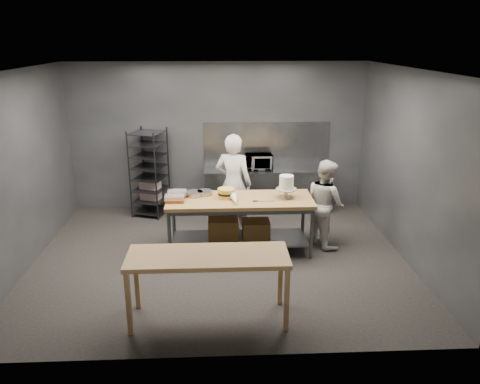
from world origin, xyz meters
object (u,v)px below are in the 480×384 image
at_px(work_table, 239,218).
at_px(chef_right, 325,203).
at_px(chef_behind, 233,184).
at_px(frosted_cake_stand, 286,184).
at_px(layer_cake, 226,193).
at_px(microwave, 259,162).
at_px(speed_rack, 150,173).
at_px(near_counter, 208,261).

height_order(work_table, chef_right, chef_right).
xyz_separation_m(chef_behind, frosted_cake_stand, (0.84, -0.81, 0.23)).
bearing_deg(chef_behind, layer_cake, 98.23).
bearing_deg(chef_right, microwave, 7.93).
relative_size(chef_behind, microwave, 3.40).
xyz_separation_m(speed_rack, frosted_cake_stand, (2.49, -1.79, 0.30)).
bearing_deg(speed_rack, layer_cake, -49.36).
bearing_deg(frosted_cake_stand, work_table, 179.93).
xyz_separation_m(work_table, speed_rack, (-1.70, 1.79, 0.28)).
distance_m(near_counter, chef_right, 2.94).
distance_m(near_counter, microwave, 4.03).
bearing_deg(work_table, microwave, 75.27).
height_order(chef_behind, layer_cake, chef_behind).
height_order(speed_rack, microwave, speed_rack).
bearing_deg(microwave, chef_behind, -117.51).
height_order(speed_rack, layer_cake, speed_rack).
bearing_deg(layer_cake, work_table, -11.57).
bearing_deg(chef_behind, chef_right, 175.99).
distance_m(work_table, frosted_cake_stand, 0.98).
distance_m(chef_behind, frosted_cake_stand, 1.19).
bearing_deg(work_table, chef_right, 5.94).
height_order(work_table, frosted_cake_stand, frosted_cake_stand).
bearing_deg(chef_behind, speed_rack, -11.86).
relative_size(near_counter, microwave, 3.69).
xyz_separation_m(near_counter, microwave, (0.97, 3.90, 0.24)).
height_order(work_table, chef_behind, chef_behind).
relative_size(work_table, microwave, 4.43).
height_order(work_table, near_counter, work_table).
distance_m(near_counter, chef_behind, 2.88).
bearing_deg(chef_right, speed_rack, 40.67).
xyz_separation_m(work_table, frosted_cake_stand, (0.78, -0.00, 0.58)).
xyz_separation_m(chef_right, layer_cake, (-1.69, -0.11, 0.24)).
height_order(chef_right, frosted_cake_stand, chef_right).
bearing_deg(microwave, work_table, -104.73).
relative_size(microwave, frosted_cake_stand, 1.43).
relative_size(chef_behind, chef_right, 1.22).
distance_m(chef_behind, layer_cake, 0.78).
height_order(speed_rack, chef_right, speed_rack).
relative_size(near_counter, chef_right, 1.32).
bearing_deg(layer_cake, near_counter, -97.41).
distance_m(speed_rack, microwave, 2.21).
xyz_separation_m(speed_rack, chef_behind, (1.64, -0.98, 0.06)).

